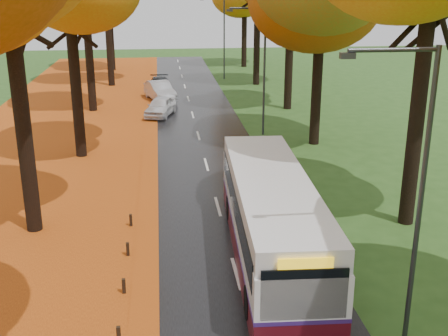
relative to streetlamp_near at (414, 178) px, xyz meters
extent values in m
cube|color=black|center=(-3.95, 17.00, -4.69)|extent=(6.50, 90.00, 0.04)
cube|color=silver|center=(-3.95, 17.00, -4.67)|extent=(0.12, 90.00, 0.01)
cube|color=maroon|center=(-12.95, 17.00, -4.70)|extent=(12.00, 90.00, 0.02)
cube|color=#C95D14|center=(-7.00, 17.00, -4.67)|extent=(0.90, 90.00, 0.01)
cylinder|color=black|center=(-11.45, 8.50, -0.14)|extent=(0.60, 0.60, 9.15)
cylinder|color=black|center=(-10.85, 18.50, -0.71)|extent=(0.60, 0.60, 8.00)
cylinder|color=black|center=(-11.45, 30.50, -0.43)|extent=(0.60, 0.60, 8.58)
cylinder|color=black|center=(-10.85, 41.50, -0.14)|extent=(0.60, 0.60, 9.15)
cylinder|color=black|center=(-11.45, 51.50, -0.71)|extent=(0.60, 0.60, 8.00)
cylinder|color=black|center=(3.55, 7.50, -0.11)|extent=(0.60, 0.60, 9.22)
cylinder|color=black|center=(2.95, 19.50, -0.62)|extent=(0.60, 0.60, 8.19)
cylinder|color=black|center=(3.55, 29.50, -0.36)|extent=(0.60, 0.60, 8.70)
cylinder|color=black|center=(2.95, 40.50, -0.11)|extent=(0.60, 0.60, 9.22)
cylinder|color=black|center=(3.55, 52.50, -0.62)|extent=(0.60, 0.60, 8.19)
cube|color=black|center=(-7.65, 0.60, -4.45)|extent=(0.11, 0.11, 0.52)
cube|color=black|center=(-7.65, 3.20, -4.45)|extent=(0.11, 0.11, 0.52)
cube|color=black|center=(-7.65, 5.80, -4.45)|extent=(0.11, 0.11, 0.52)
cube|color=black|center=(-7.65, 8.40, -4.45)|extent=(0.11, 0.11, 0.52)
cylinder|color=#333538|center=(0.25, 0.00, -0.71)|extent=(0.14, 0.14, 8.00)
cylinder|color=#333538|center=(-0.85, 0.00, 3.19)|extent=(2.20, 0.11, 0.11)
cube|color=#333538|center=(-1.95, 0.00, 3.07)|extent=(0.35, 0.18, 0.14)
cylinder|color=#333538|center=(0.25, 22.00, -0.71)|extent=(0.14, 0.14, 8.00)
cylinder|color=#333538|center=(-0.85, 22.00, 3.19)|extent=(2.20, 0.11, 0.11)
cube|color=#333538|center=(-1.95, 22.00, 3.07)|extent=(0.35, 0.18, 0.14)
cylinder|color=#333538|center=(0.25, 44.00, -0.71)|extent=(0.14, 0.14, 8.00)
cube|color=#490B14|center=(-2.57, 5.12, -4.21)|extent=(3.08, 11.38, 0.92)
cube|color=silver|center=(-2.57, 5.12, -3.08)|extent=(3.08, 11.38, 1.33)
cube|color=silver|center=(-2.57, 5.12, -2.06)|extent=(3.02, 11.15, 0.72)
cube|color=#351C62|center=(-2.57, 5.12, -3.70)|extent=(3.10, 11.40, 0.12)
cube|color=black|center=(-2.57, 5.12, -2.67)|extent=(3.07, 10.48, 0.87)
cube|color=black|center=(-2.82, -0.49, -2.88)|extent=(2.26, 0.16, 1.44)
cube|color=yellow|center=(-2.82, -0.49, -1.99)|extent=(1.41, 0.12, 0.29)
cylinder|color=black|center=(-3.90, 1.34, -4.16)|extent=(0.33, 1.04, 1.03)
cylinder|color=black|center=(-1.58, 1.23, -4.16)|extent=(0.33, 1.04, 1.03)
cylinder|color=black|center=(-3.57, 8.55, -4.16)|extent=(0.33, 1.04, 1.03)
cylinder|color=black|center=(-1.25, 8.44, -4.16)|extent=(0.33, 1.04, 1.03)
imported|color=silver|center=(-6.30, 27.97, -3.99)|extent=(2.70, 4.33, 1.37)
imported|color=#A3A4AB|center=(-6.30, 33.83, -3.90)|extent=(2.82, 4.95, 1.54)
imported|color=black|center=(-6.30, 36.81, -3.99)|extent=(1.93, 4.72, 1.37)
camera|label=1|loc=(-6.29, -12.70, 4.69)|focal=45.00mm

